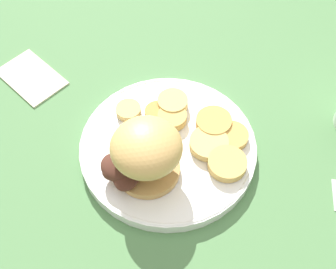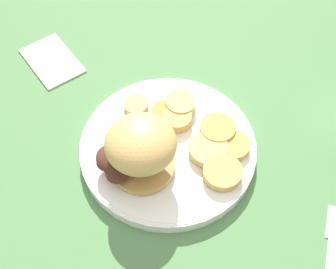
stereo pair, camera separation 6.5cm
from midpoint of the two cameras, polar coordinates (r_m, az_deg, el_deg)
ground_plane at (r=0.69m, az=-2.70°, el=-2.30°), size 4.00×4.00×0.00m
dinner_plate at (r=0.68m, az=-2.74°, el=-1.81°), size 0.25×0.25×0.02m
sandwich at (r=0.61m, az=-6.10°, el=-2.62°), size 0.10×0.11×0.09m
potato_round_0 at (r=0.68m, az=2.91°, el=1.31°), size 0.05×0.05×0.01m
potato_round_1 at (r=0.70m, az=-3.97°, el=2.49°), size 0.04×0.04×0.01m
potato_round_2 at (r=0.65m, az=4.42°, el=-3.73°), size 0.05×0.05×0.01m
potato_round_3 at (r=0.69m, az=-2.18°, el=1.90°), size 0.04×0.04×0.01m
potato_round_4 at (r=0.70m, az=-2.07°, el=3.69°), size 0.05×0.05×0.02m
potato_round_5 at (r=0.70m, az=-7.48°, el=2.77°), size 0.04×0.04×0.01m
potato_round_6 at (r=0.67m, az=5.04°, el=-0.39°), size 0.05×0.05×0.01m
potato_round_7 at (r=0.66m, az=2.24°, el=-1.29°), size 0.06×0.06×0.01m
napkin at (r=0.81m, az=-18.58°, el=6.54°), size 0.10×0.13×0.01m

